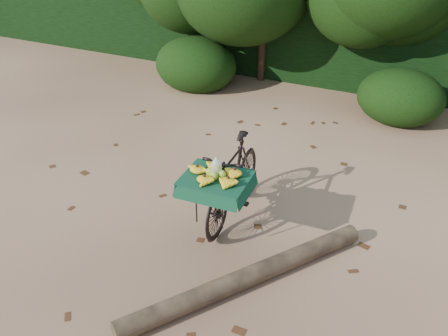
% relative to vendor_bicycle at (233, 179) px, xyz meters
% --- Properties ---
extents(ground, '(80.00, 80.00, 0.00)m').
position_rel_vendor_bicycle_xyz_m(ground, '(0.14, -0.07, -0.59)').
color(ground, tan).
rests_on(ground, ground).
extents(vendor_bicycle, '(0.86, 1.92, 1.15)m').
position_rel_vendor_bicycle_xyz_m(vendor_bicycle, '(0.00, 0.00, 0.00)').
color(vendor_bicycle, black).
rests_on(vendor_bicycle, ground).
extents(fallen_log, '(2.02, 2.79, 0.23)m').
position_rel_vendor_bicycle_xyz_m(fallen_log, '(0.74, -1.18, -0.47)').
color(fallen_log, brown).
rests_on(fallen_log, ground).
extents(hedge_backdrop, '(26.00, 1.80, 1.80)m').
position_rel_vendor_bicycle_xyz_m(hedge_backdrop, '(0.14, 6.23, 0.31)').
color(hedge_backdrop, black).
rests_on(hedge_backdrop, ground).
extents(bush_clumps, '(8.80, 1.70, 0.90)m').
position_rel_vendor_bicycle_xyz_m(bush_clumps, '(0.64, 4.23, -0.14)').
color(bush_clumps, black).
rests_on(bush_clumps, ground).
extents(leaf_litter, '(7.00, 7.30, 0.01)m').
position_rel_vendor_bicycle_xyz_m(leaf_litter, '(0.14, 0.58, -0.58)').
color(leaf_litter, '#472813').
rests_on(leaf_litter, ground).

